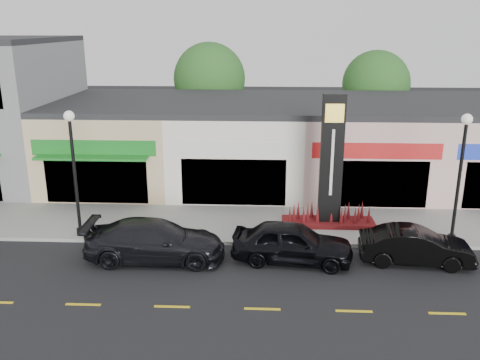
% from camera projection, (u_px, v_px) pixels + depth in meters
% --- Properties ---
extents(ground, '(120.00, 120.00, 0.00)m').
position_uv_depth(ground, '(263.00, 267.00, 19.59)').
color(ground, black).
rests_on(ground, ground).
extents(sidewalk, '(52.00, 4.30, 0.15)m').
position_uv_depth(sidewalk, '(263.00, 223.00, 23.72)').
color(sidewalk, gray).
rests_on(sidewalk, ground).
extents(curb, '(52.00, 0.20, 0.15)m').
position_uv_depth(curb, '(263.00, 243.00, 21.57)').
color(curb, gray).
rests_on(curb, ground).
extents(shop_beige, '(7.00, 10.85, 4.80)m').
position_uv_depth(shop_beige, '(121.00, 140.00, 30.21)').
color(shop_beige, tan).
rests_on(shop_beige, ground).
extents(shop_cream, '(7.00, 10.01, 4.80)m').
position_uv_depth(shop_cream, '(238.00, 141.00, 29.91)').
color(shop_cream, beige).
rests_on(shop_cream, ground).
extents(shop_pink_w, '(7.00, 10.01, 4.80)m').
position_uv_depth(shop_pink_w, '(358.00, 142.00, 29.60)').
color(shop_pink_w, '#C99B99').
rests_on(shop_pink_w, ground).
extents(shop_pink_e, '(7.00, 10.01, 4.80)m').
position_uv_depth(shop_pink_e, '(480.00, 144.00, 29.30)').
color(shop_pink_e, '#C99B99').
rests_on(shop_pink_e, ground).
extents(tree_rear_west, '(5.20, 5.20, 7.83)m').
position_uv_depth(tree_rear_west, '(209.00, 79.00, 36.86)').
color(tree_rear_west, '#382619').
rests_on(tree_rear_west, ground).
extents(tree_rear_mid, '(4.80, 4.80, 7.29)m').
position_uv_depth(tree_rear_mid, '(376.00, 84.00, 36.43)').
color(tree_rear_mid, '#382619').
rests_on(tree_rear_mid, ground).
extents(lamp_west_near, '(0.44, 0.44, 5.47)m').
position_uv_depth(lamp_west_near, '(74.00, 161.00, 21.31)').
color(lamp_west_near, black).
rests_on(lamp_west_near, sidewalk).
extents(lamp_east_near, '(0.44, 0.44, 5.47)m').
position_uv_depth(lamp_east_near, '(461.00, 166.00, 20.61)').
color(lamp_east_near, black).
rests_on(lamp_east_near, sidewalk).
extents(pylon_sign, '(4.20, 1.30, 6.00)m').
position_uv_depth(pylon_sign, '(330.00, 180.00, 22.80)').
color(pylon_sign, '#55100E').
rests_on(pylon_sign, sidewalk).
extents(car_dark_sedan, '(2.28, 5.53, 1.60)m').
position_uv_depth(car_dark_sedan, '(155.00, 241.00, 20.05)').
color(car_dark_sedan, black).
rests_on(car_dark_sedan, ground).
extents(car_black_sedan, '(2.46, 4.91, 1.61)m').
position_uv_depth(car_black_sedan, '(292.00, 242.00, 19.89)').
color(car_black_sedan, black).
rests_on(car_black_sedan, ground).
extents(car_black_conv, '(1.90, 4.42, 1.42)m').
position_uv_depth(car_black_conv, '(416.00, 246.00, 19.77)').
color(car_black_conv, black).
rests_on(car_black_conv, ground).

